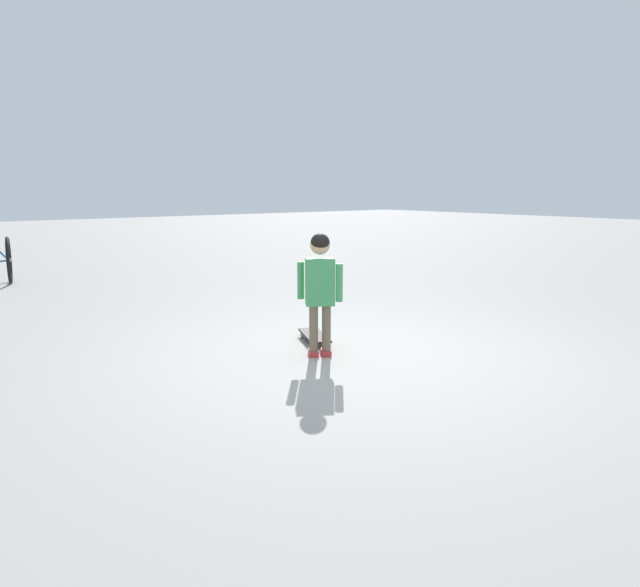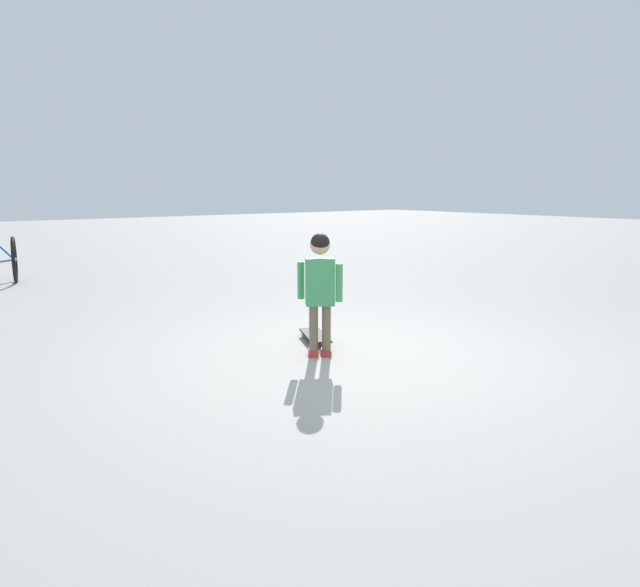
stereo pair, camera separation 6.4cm
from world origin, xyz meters
TOP-DOWN VIEW (x-y plane):
  - ground_plane at (0.00, 0.00)m, footprint 50.00×50.00m
  - child_person at (-0.22, 0.30)m, footprint 0.28×0.36m
  - skateboard at (0.04, 0.71)m, footprint 0.40×0.59m

SIDE VIEW (x-z plane):
  - ground_plane at x=0.00m, z-range 0.00..0.00m
  - skateboard at x=0.04m, z-range 0.02..0.10m
  - child_person at x=-0.22m, z-range 0.13..1.19m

